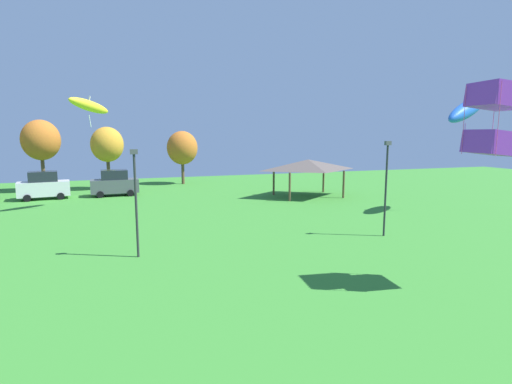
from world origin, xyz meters
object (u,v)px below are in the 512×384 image
Objects in this scene: parked_car_second_from_left at (44,186)px; kite_flying_4 at (467,110)px; kite_flying_1 at (496,120)px; park_pavilion at (308,165)px; kite_flying_2 at (89,106)px; parked_car_third_from_left at (115,183)px; light_post_3 at (136,196)px; light_post_2 at (386,183)px; treeline_tree_3 at (182,148)px; treeline_tree_2 at (107,145)px; treeline_tree_1 at (41,140)px.

kite_flying_4 is at bearing -35.96° from parked_car_second_from_left.
park_pavilion is at bearing 80.64° from kite_flying_1.
parked_car_third_from_left is (1.47, 7.34, -6.94)m from kite_flying_2.
parked_car_third_from_left is at bearing 93.28° from light_post_3.
park_pavilion is (23.97, -6.41, 1.81)m from parked_car_second_from_left.
kite_flying_4 is at bearing -36.63° from parked_car_third_from_left.
kite_flying_2 is 19.90m from park_pavilion.
light_post_2 reaches higher than parked_car_second_from_left.
light_post_2 is 14.08m from light_post_3.
kite_flying_1 is at bearing -55.64° from kite_flying_2.
treeline_tree_3 is at bearing 77.07° from light_post_3.
park_pavilion is at bearing 41.74° from light_post_3.
kite_flying_4 is at bearing -54.19° from treeline_tree_3.
park_pavilion is 1.06× the size of treeline_tree_2.
kite_flying_4 is at bearing -40.56° from treeline_tree_2.
park_pavilion is 27.70m from treeline_tree_1.
parked_car_third_from_left is (-25.54, 17.35, -6.61)m from kite_flying_4.
parked_car_third_from_left is 21.36m from light_post_3.
parked_car_second_from_left is 16.11m from treeline_tree_3.
parked_car_second_from_left is 30.57m from light_post_2.
parked_car_second_from_left is at bearing 178.39° from parked_car_third_from_left.
park_pavilion reaches higher than parked_car_third_from_left.
kite_flying_2 reaches higher than treeline_tree_1.
park_pavilion is at bearing 2.49° from kite_flying_2.
kite_flying_1 reaches higher than parked_car_second_from_left.
light_post_2 is at bearing -59.27° from treeline_tree_2.
parked_car_third_from_left is at bearing 159.87° from park_pavilion.
treeline_tree_1 is at bearing 154.12° from park_pavilion.
treeline_tree_3 reaches higher than light_post_3.
treeline_tree_2 is (-15.92, 26.78, 1.66)m from light_post_2.
kite_flying_2 is at bearing 124.36° from kite_flying_1.
treeline_tree_1 is (-0.87, 5.64, 4.10)m from parked_car_second_from_left.
kite_flying_1 is 33.33m from parked_car_third_from_left.
kite_flying_2 is at bearing -64.18° from parked_car_second_from_left.
kite_flying_4 is 34.59m from treeline_tree_2.
kite_flying_4 reaches higher than treeline_tree_1.
treeline_tree_3 reaches higher than park_pavilion.
treeline_tree_1 reaches higher than parked_car_third_from_left.
treeline_tree_2 is (-26.18, 22.41, -2.99)m from kite_flying_4.
kite_flying_4 reaches higher than light_post_3.
light_post_2 is at bearing -57.30° from parked_car_third_from_left.
treeline_tree_2 is at bearing 120.73° from light_post_2.
treeline_tree_3 is (-9.98, 13.79, 1.27)m from park_pavilion.
treeline_tree_1 is 15.00m from treeline_tree_3.
kite_flying_4 reaches higher than parked_car_second_from_left.
light_post_3 is at bearing -79.08° from kite_flying_2.
kite_flying_1 is 0.60× the size of parked_car_second_from_left.
treeline_tree_2 is (-18.38, 11.56, 1.79)m from park_pavilion.
light_post_3 is at bearing -102.93° from treeline_tree_3.
kite_flying_2 reaches higher than kite_flying_1.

